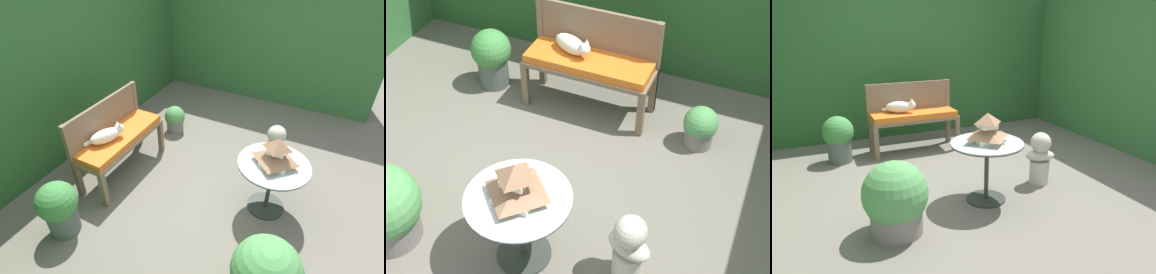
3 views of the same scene
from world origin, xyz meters
TOP-DOWN VIEW (x-y plane):
  - ground at (0.00, 0.00)m, footprint 30.00×30.00m
  - garden_bench at (-0.16, 1.10)m, footprint 1.20×0.43m
  - bench_backrest at (-0.16, 1.30)m, footprint 1.20×0.06m
  - cat at (-0.33, 1.13)m, footprint 0.42×0.33m
  - patio_table at (0.06, -0.66)m, footprint 0.73×0.73m
  - pagoda_birdhouse at (0.06, -0.66)m, footprint 0.35×0.35m
  - garden_bust at (0.81, -0.53)m, footprint 0.36×0.27m
  - potted_plant_patio_mid at (-1.18, 1.08)m, footprint 0.39×0.39m
  - potted_plant_bench_right at (0.94, 1.00)m, footprint 0.30×0.30m

SIDE VIEW (x-z plane):
  - ground at x=0.00m, z-range 0.00..0.00m
  - potted_plant_bench_right at x=0.94m, z-range 0.00..0.40m
  - garden_bust at x=0.81m, z-range 0.01..0.60m
  - potted_plant_patio_mid at x=-1.18m, z-range 0.03..0.64m
  - garden_bench at x=-0.16m, z-range 0.19..0.75m
  - patio_table at x=0.06m, z-range 0.18..0.80m
  - cat at x=-0.33m, z-range 0.54..0.74m
  - bench_backrest at x=-0.16m, z-range 0.20..1.15m
  - pagoda_birdhouse at x=0.06m, z-range 0.60..0.90m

